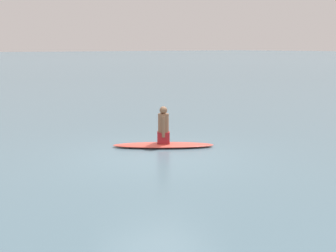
{
  "coord_description": "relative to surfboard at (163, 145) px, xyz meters",
  "views": [
    {
      "loc": [
        8.84,
        -6.17,
        2.59
      ],
      "look_at": [
        -0.52,
        0.71,
        0.6
      ],
      "focal_mm": 49.99,
      "sensor_mm": 36.0,
      "label": 1
    }
  ],
  "objects": [
    {
      "name": "person_paddler",
      "position": [
        0.0,
        -0.0,
        0.49
      ],
      "size": [
        0.39,
        0.41,
        0.96
      ],
      "rotation": [
        0.0,
        0.0,
        0.96
      ],
      "color": "#A51E23",
      "rests_on": "surfboard"
    },
    {
      "name": "surfboard",
      "position": [
        0.0,
        0.0,
        0.0
      ],
      "size": [
        2.02,
        2.5,
        0.1
      ],
      "primitive_type": "ellipsoid",
      "rotation": [
        0.0,
        0.0,
        0.96
      ],
      "color": "#D84C3F",
      "rests_on": "ground"
    },
    {
      "name": "ground_plane",
      "position": [
        0.8,
        -0.76,
        -0.05
      ],
      "size": [
        400.0,
        400.0,
        0.0
      ],
      "primitive_type": "plane",
      "color": "slate"
    }
  ]
}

